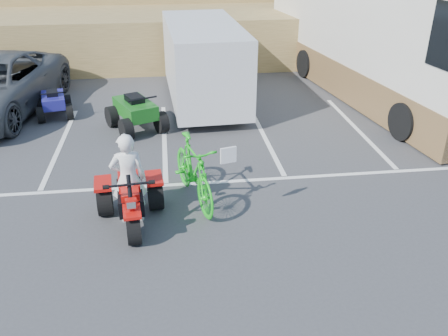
{
  "coord_description": "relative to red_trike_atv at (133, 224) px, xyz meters",
  "views": [
    {
      "loc": [
        0.14,
        -6.82,
        5.09
      ],
      "look_at": [
        1.13,
        1.13,
        1.0
      ],
      "focal_mm": 38.0,
      "sensor_mm": 36.0,
      "label": 1
    }
  ],
  "objects": [
    {
      "name": "ground",
      "position": [
        0.65,
        -0.96,
        0.0
      ],
      "size": [
        100.0,
        100.0,
        0.0
      ],
      "primitive_type": "plane",
      "color": "#3C3C3F",
      "rests_on": "ground"
    },
    {
      "name": "parking_stripes",
      "position": [
        1.51,
        3.11,
        0.0
      ],
      "size": [
        28.0,
        5.16,
        0.01
      ],
      "color": "white",
      "rests_on": "ground"
    },
    {
      "name": "grass_embankment",
      "position": [
        0.65,
        14.52,
        1.42
      ],
      "size": [
        40.0,
        8.5,
        3.1
      ],
      "color": "olive",
      "rests_on": "ground"
    },
    {
      "name": "red_trike_atv",
      "position": [
        0.0,
        0.0,
        0.0
      ],
      "size": [
        1.48,
        1.87,
        1.14
      ],
      "primitive_type": null,
      "rotation": [
        0.0,
        0.0,
        0.1
      ],
      "color": "#BC0F0A",
      "rests_on": "ground"
    },
    {
      "name": "rider",
      "position": [
        -0.02,
        0.15,
        0.9
      ],
      "size": [
        0.7,
        0.5,
        1.81
      ],
      "primitive_type": "imported",
      "rotation": [
        0.0,
        0.0,
        3.24
      ],
      "color": "white",
      "rests_on": "ground"
    },
    {
      "name": "green_dirt_bike",
      "position": [
        1.23,
        0.73,
        0.68
      ],
      "size": [
        1.19,
        2.37,
        1.37
      ],
      "primitive_type": "imported",
      "rotation": [
        0.0,
        0.0,
        0.25
      ],
      "color": "#14BF19",
      "rests_on": "ground"
    },
    {
      "name": "cargo_trailer",
      "position": [
        1.97,
        6.83,
        1.35
      ],
      "size": [
        2.38,
        5.44,
        2.49
      ],
      "rotation": [
        0.0,
        0.0,
        0.05
      ],
      "color": "silver",
      "rests_on": "ground"
    },
    {
      "name": "rv_motorhome",
      "position": [
        7.7,
        7.3,
        1.75
      ],
      "size": [
        4.52,
        11.52,
        4.03
      ],
      "rotation": [
        0.0,
        0.0,
        0.15
      ],
      "color": "silver",
      "rests_on": "ground"
    },
    {
      "name": "quad_atv_blue",
      "position": [
        -2.58,
        6.2,
        0.0
      ],
      "size": [
        1.27,
        1.53,
        0.88
      ],
      "primitive_type": null,
      "rotation": [
        0.0,
        0.0,
        0.22
      ],
      "color": "navy",
      "rests_on": "ground"
    },
    {
      "name": "quad_atv_green",
      "position": [
        -0.1,
        4.83,
        0.0
      ],
      "size": [
        1.84,
        2.06,
        1.1
      ],
      "primitive_type": null,
      "rotation": [
        0.0,
        0.0,
        0.42
      ],
      "color": "#155F17",
      "rests_on": "ground"
    }
  ]
}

